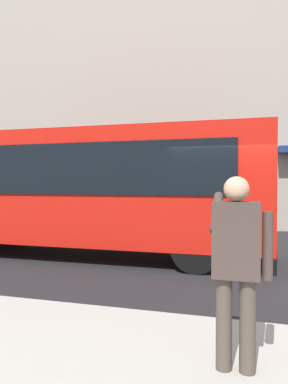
{
  "coord_description": "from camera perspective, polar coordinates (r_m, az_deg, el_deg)",
  "views": [
    {
      "loc": [
        -0.28,
        7.95,
        1.79
      ],
      "look_at": [
        2.13,
        -0.36,
        1.58
      ],
      "focal_mm": 33.87,
      "sensor_mm": 36.0,
      "label": 1
    }
  ],
  "objects": [
    {
      "name": "red_bus",
      "position": [
        9.17,
        -9.83,
        0.7
      ],
      "size": [
        9.05,
        2.54,
        3.08
      ],
      "color": "red",
      "rests_on": "ground_plane"
    },
    {
      "name": "building_facade_far",
      "position": [
        15.34,
        15.21,
        17.22
      ],
      "size": [
        28.0,
        1.55,
        12.0
      ],
      "color": "#A89E8E",
      "rests_on": "ground_plane"
    },
    {
      "name": "pedestrian_photographer",
      "position": [
        3.29,
        14.36,
        -10.01
      ],
      "size": [
        0.53,
        0.52,
        1.7
      ],
      "color": "#4C4238",
      "rests_on": "sidewalk_curb"
    },
    {
      "name": "ground_plane",
      "position": [
        8.15,
        14.05,
        -11.34
      ],
      "size": [
        60.0,
        60.0,
        0.0
      ],
      "primitive_type": "plane",
      "color": "#232326"
    }
  ]
}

